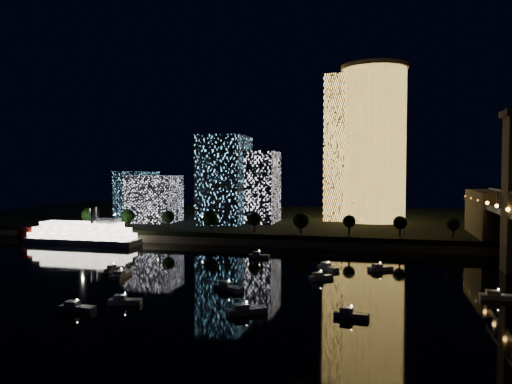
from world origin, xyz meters
TOP-DOWN VIEW (x-y plane):
  - ground at (0.00, 0.00)m, footprint 520.00×520.00m
  - far_bank at (0.00, 160.00)m, footprint 420.00×160.00m
  - seawall at (0.00, 82.00)m, footprint 420.00×6.00m
  - tower_cylindrical at (18.65, 145.00)m, footprint 34.00×34.00m
  - tower_rectangular at (5.49, 149.95)m, footprint 23.70×23.70m
  - midrise_blocks at (-62.67, 122.89)m, footprint 88.73×37.30m
  - riverboat at (-102.89, 67.99)m, footprint 54.01×11.81m
  - motorboats at (-10.02, 11.81)m, footprint 114.97×77.76m
  - esplanade_trees at (-40.78, 88.00)m, footprint 166.03×6.81m
  - street_lamps at (-34.00, 94.00)m, footprint 132.70×0.70m

SIDE VIEW (x-z plane):
  - ground at x=0.00m, z-range 0.00..0.00m
  - motorboats at x=-10.02m, z-range -0.58..2.20m
  - seawall at x=0.00m, z-range 0.00..3.00m
  - far_bank at x=0.00m, z-range 0.00..5.00m
  - riverboat at x=-102.89m, z-range -3.95..12.28m
  - street_lamps at x=-34.00m, z-range 6.20..11.85m
  - esplanade_trees at x=-40.78m, z-range 6.02..14.92m
  - midrise_blocks at x=-62.67m, z-range 0.94..44.27m
  - tower_rectangular at x=5.49m, z-range 5.00..80.42m
  - tower_cylindrical at x=18.65m, z-range 5.13..84.63m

